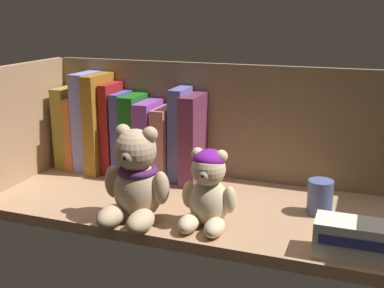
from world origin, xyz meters
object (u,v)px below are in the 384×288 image
Objects in this scene: book_0 at (70,126)px; book_7 at (152,138)px; small_product_box at (354,239)px; book_1 at (81,131)px; book_2 at (91,121)px; book_3 at (104,122)px; book_9 at (181,134)px; book_5 at (125,132)px; teddy_bear_larger at (136,181)px; book_6 at (137,134)px; teddy_bear_smaller at (208,190)px; book_8 at (168,142)px; book_4 at (115,127)px; book_10 at (196,137)px; pillar_candle at (320,197)px.

book_7 is (20.69, 0.00, -0.87)cm from book_0.
book_0 is 68.01cm from small_product_box.
book_2 is (2.88, 0.00, 2.79)cm from book_1.
book_3 is 18.50cm from book_9.
book_5 is (8.36, 0.00, -1.95)cm from book_2.
small_product_box is at bearing -1.22° from teddy_bear_larger.
book_6 reaches higher than teddy_bear_smaller.
book_8 is at bearing -0.00° from book_0.
book_4 is (2.69, 0.00, -0.96)cm from book_3.
book_10 is (30.70, 0.00, 0.14)cm from book_0.
book_10 is at bearing 0.00° from book_3.
book_4 reaches higher than book_6.
book_1 is at bearing 180.00° from book_8.
book_6 is at bearing 153.13° from small_product_box.
book_6 reaches higher than small_product_box.
book_1 is at bearing 180.00° from book_5.
pillar_candle is (48.27, -9.41, -7.68)cm from book_3.
book_1 is at bearing 158.81° from small_product_box.
book_5 is (5.05, 0.00, -1.88)cm from book_3.
book_0 is 14.00cm from book_5.
book_4 is 1.28× the size of book_8.
book_1 is 14.28cm from book_6.
book_6 is at bearing 0.00° from book_2.
book_6 is (5.38, 0.00, -1.08)cm from book_4.
small_product_box is (23.27, -2.64, -3.54)cm from teddy_bear_smaller.
book_0 reaches higher than small_product_box.
teddy_bear_smaller is at bearing -65.50° from book_10.
book_0 reaches higher than pillar_candle.
book_0 is 0.84× the size of book_3.
book_1 is at bearing 180.00° from book_10.
small_product_box is (42.80, -23.54, -5.46)cm from book_7.
teddy_bear_larger is (25.22, -22.78, -1.02)cm from book_1.
book_8 reaches higher than pillar_candle.
teddy_bear_larger reaches higher than book_8.
book_4 is at bearing 180.00° from book_5.
teddy_bear_smaller is at bearing -36.18° from book_4.
book_8 is (18.58, -0.00, -3.18)cm from book_2.
book_2 is 1.41× the size of book_8.
book_2 is 1.11× the size of book_9.
book_10 is at bearing 0.00° from book_4.
teddy_bear_larger reaches higher than book_1.
book_10 is (27.94, 0.00, 1.15)cm from book_1.
book_8 is (15.27, -0.00, -3.12)cm from book_3.
book_7 is at bearing 0.00° from book_5.
teddy_bear_smaller is (12.80, -20.90, -3.46)cm from book_9.
book_0 is 0.93× the size of book_9.
book_0 is 5.92cm from book_2.
book_6 is 3.72cm from book_7.
book_2 is at bearing 169.66° from pillar_candle.
book_0 is 1.10× the size of teddy_bear_larger.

